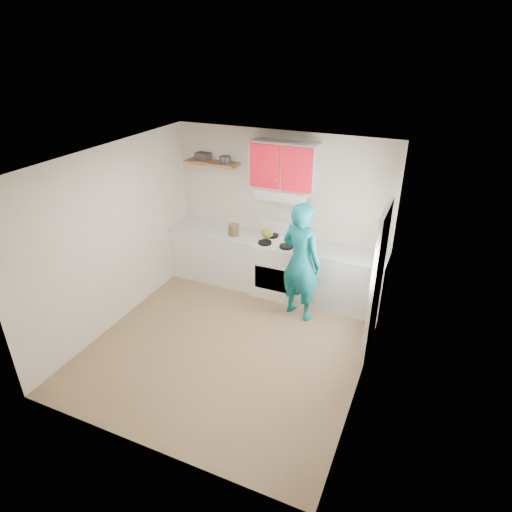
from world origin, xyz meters
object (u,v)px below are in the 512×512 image
at_px(stove, 278,267).
at_px(crock, 234,231).
at_px(kettle, 267,233).
at_px(person, 301,262).
at_px(tin, 225,160).

height_order(stove, crock, crock).
bearing_deg(kettle, person, -59.50).
distance_m(stove, crock, 0.95).
height_order(stove, kettle, kettle).
bearing_deg(crock, stove, 4.58).
distance_m(tin, crock, 1.14).
height_order(stove, person, person).
bearing_deg(stove, crock, -175.42).
relative_size(tin, person, 0.10).
distance_m(crock, person, 1.38).
bearing_deg(tin, stove, -10.09).
bearing_deg(tin, crock, -45.17).
xyz_separation_m(kettle, crock, (-0.54, -0.13, 0.00)).
relative_size(stove, tin, 5.25).
bearing_deg(person, stove, -23.71).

